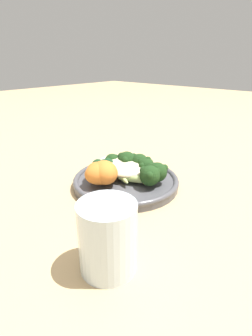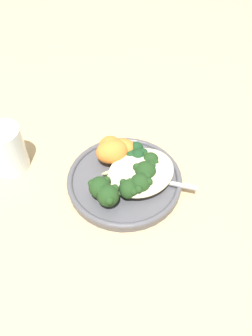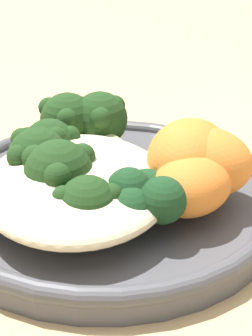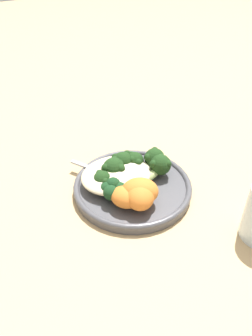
{
  "view_description": "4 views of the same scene",
  "coord_description": "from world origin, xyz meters",
  "px_view_note": "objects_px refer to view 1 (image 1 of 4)",
  "views": [
    {
      "loc": [
        0.34,
        -0.38,
        0.27
      ],
      "look_at": [
        0.0,
        -0.01,
        0.05
      ],
      "focal_mm": 28.0,
      "sensor_mm": 36.0,
      "label": 1
    },
    {
      "loc": [
        0.26,
        0.33,
        0.53
      ],
      "look_at": [
        -0.01,
        0.02,
        0.06
      ],
      "focal_mm": 35.0,
      "sensor_mm": 36.0,
      "label": 2
    },
    {
      "loc": [
        -0.35,
        0.03,
        0.21
      ],
      "look_at": [
        -0.03,
        -0.0,
        0.04
      ],
      "focal_mm": 60.0,
      "sensor_mm": 36.0,
      "label": 3
    },
    {
      "loc": [
        -0.25,
        -0.42,
        0.44
      ],
      "look_at": [
        -0.03,
        0.01,
        0.06
      ],
      "focal_mm": 35.0,
      "sensor_mm": 36.0,
      "label": 4
    }
  ],
  "objects_px": {
    "plate": "(126,181)",
    "sweet_potato_chunk_2": "(100,174)",
    "quinoa_mound": "(124,165)",
    "water_glass": "(108,237)",
    "broccoli_stalk_4": "(126,162)",
    "spoon": "(128,163)",
    "broccoli_stalk_1": "(154,173)",
    "sweet_potato_chunk_1": "(105,172)",
    "broccoli_stalk_2": "(143,168)",
    "broccoli_stalk_0": "(146,176)",
    "broccoli_stalk_3": "(138,164)",
    "sweet_potato_chunk_0": "(97,171)",
    "broccoli_stalk_5": "(114,164)",
    "kale_tuft": "(103,167)"
  },
  "relations": [
    {
      "from": "spoon",
      "to": "water_glass",
      "type": "distance_m",
      "value": 0.32
    },
    {
      "from": "broccoli_stalk_0",
      "to": "broccoli_stalk_4",
      "type": "relative_size",
      "value": 1.2
    },
    {
      "from": "quinoa_mound",
      "to": "sweet_potato_chunk_0",
      "type": "height_order",
      "value": "sweet_potato_chunk_0"
    },
    {
      "from": "broccoli_stalk_4",
      "to": "spoon",
      "type": "bearing_deg",
      "value": 0.58
    },
    {
      "from": "broccoli_stalk_5",
      "to": "sweet_potato_chunk_0",
      "type": "xyz_separation_m",
      "value": [
        0.01,
        -0.06,
        0.0
      ]
    },
    {
      "from": "quinoa_mound",
      "to": "broccoli_stalk_2",
      "type": "xyz_separation_m",
      "value": [
        0.05,
        0.01,
        0.0
      ]
    },
    {
      "from": "broccoli_stalk_1",
      "to": "water_glass",
      "type": "height_order",
      "value": "water_glass"
    },
    {
      "from": "spoon",
      "to": "broccoli_stalk_0",
      "type": "bearing_deg",
      "value": -154.24
    },
    {
      "from": "sweet_potato_chunk_0",
      "to": "sweet_potato_chunk_1",
      "type": "relative_size",
      "value": 0.84
    },
    {
      "from": "broccoli_stalk_3",
      "to": "sweet_potato_chunk_2",
      "type": "bearing_deg",
      "value": 163.93
    },
    {
      "from": "broccoli_stalk_3",
      "to": "spoon",
      "type": "xyz_separation_m",
      "value": [
        -0.05,
        0.02,
        -0.02
      ]
    },
    {
      "from": "broccoli_stalk_4",
      "to": "spoon",
      "type": "height_order",
      "value": "broccoli_stalk_4"
    },
    {
      "from": "plate",
      "to": "kale_tuft",
      "type": "distance_m",
      "value": 0.06
    },
    {
      "from": "broccoli_stalk_3",
      "to": "water_glass",
      "type": "distance_m",
      "value": 0.28
    },
    {
      "from": "sweet_potato_chunk_0",
      "to": "spoon",
      "type": "relative_size",
      "value": 0.59
    },
    {
      "from": "broccoli_stalk_1",
      "to": "plate",
      "type": "bearing_deg",
      "value": 164.24
    },
    {
      "from": "broccoli_stalk_0",
      "to": "broccoli_stalk_2",
      "type": "height_order",
      "value": "broccoli_stalk_0"
    },
    {
      "from": "sweet_potato_chunk_2",
      "to": "broccoli_stalk_4",
      "type": "bearing_deg",
      "value": 93.83
    },
    {
      "from": "water_glass",
      "to": "plate",
      "type": "bearing_deg",
      "value": 126.45
    },
    {
      "from": "plate",
      "to": "sweet_potato_chunk_1",
      "type": "relative_size",
      "value": 3.5
    },
    {
      "from": "broccoli_stalk_4",
      "to": "sweet_potato_chunk_2",
      "type": "xyz_separation_m",
      "value": [
        0.01,
        -0.09,
        0.0
      ]
    },
    {
      "from": "sweet_potato_chunk_1",
      "to": "kale_tuft",
      "type": "relative_size",
      "value": 1.33
    },
    {
      "from": "sweet_potato_chunk_0",
      "to": "broccoli_stalk_5",
      "type": "bearing_deg",
      "value": 96.19
    },
    {
      "from": "broccoli_stalk_1",
      "to": "broccoli_stalk_0",
      "type": "bearing_deg",
      "value": -135.96
    },
    {
      "from": "sweet_potato_chunk_2",
      "to": "water_glass",
      "type": "distance_m",
      "value": 0.22
    },
    {
      "from": "plate",
      "to": "kale_tuft",
      "type": "bearing_deg",
      "value": -156.57
    },
    {
      "from": "broccoli_stalk_3",
      "to": "broccoli_stalk_4",
      "type": "height_order",
      "value": "broccoli_stalk_4"
    },
    {
      "from": "plate",
      "to": "broccoli_stalk_2",
      "type": "xyz_separation_m",
      "value": [
        0.02,
        0.03,
        0.03
      ]
    },
    {
      "from": "plate",
      "to": "broccoli_stalk_4",
      "type": "bearing_deg",
      "value": 129.83
    },
    {
      "from": "spoon",
      "to": "kale_tuft",
      "type": "bearing_deg",
      "value": 142.15
    },
    {
      "from": "plate",
      "to": "sweet_potato_chunk_2",
      "type": "xyz_separation_m",
      "value": [
        -0.02,
        -0.06,
        0.03
      ]
    },
    {
      "from": "quinoa_mound",
      "to": "sweet_potato_chunk_2",
      "type": "distance_m",
      "value": 0.08
    },
    {
      "from": "quinoa_mound",
      "to": "sweet_potato_chunk_2",
      "type": "bearing_deg",
      "value": -84.36
    },
    {
      "from": "broccoli_stalk_0",
      "to": "broccoli_stalk_1",
      "type": "bearing_deg",
      "value": 63.0
    },
    {
      "from": "sweet_potato_chunk_0",
      "to": "kale_tuft",
      "type": "bearing_deg",
      "value": 109.79
    },
    {
      "from": "sweet_potato_chunk_0",
      "to": "sweet_potato_chunk_2",
      "type": "distance_m",
      "value": 0.03
    },
    {
      "from": "broccoli_stalk_5",
      "to": "sweet_potato_chunk_2",
      "type": "bearing_deg",
      "value": 138.43
    },
    {
      "from": "plate",
      "to": "broccoli_stalk_5",
      "type": "distance_m",
      "value": 0.05
    },
    {
      "from": "sweet_potato_chunk_1",
      "to": "broccoli_stalk_4",
      "type": "bearing_deg",
      "value": 97.47
    },
    {
      "from": "broccoli_stalk_0",
      "to": "broccoli_stalk_4",
      "type": "xyz_separation_m",
      "value": [
        -0.08,
        0.03,
        0.0
      ]
    },
    {
      "from": "plate",
      "to": "spoon",
      "type": "distance_m",
      "value": 0.07
    },
    {
      "from": "broccoli_stalk_3",
      "to": "broccoli_stalk_0",
      "type": "bearing_deg",
      "value": -133.04
    },
    {
      "from": "quinoa_mound",
      "to": "water_glass",
      "type": "distance_m",
      "value": 0.28
    },
    {
      "from": "plate",
      "to": "spoon",
      "type": "height_order",
      "value": "spoon"
    },
    {
      "from": "broccoli_stalk_1",
      "to": "spoon",
      "type": "xyz_separation_m",
      "value": [
        -0.1,
        0.03,
        -0.02
      ]
    },
    {
      "from": "water_glass",
      "to": "sweet_potato_chunk_1",
      "type": "bearing_deg",
      "value": 137.31
    },
    {
      "from": "broccoli_stalk_2",
      "to": "spoon",
      "type": "height_order",
      "value": "broccoli_stalk_2"
    },
    {
      "from": "kale_tuft",
      "to": "spoon",
      "type": "bearing_deg",
      "value": 85.99
    },
    {
      "from": "broccoli_stalk_1",
      "to": "sweet_potato_chunk_1",
      "type": "distance_m",
      "value": 0.1
    },
    {
      "from": "broccoli_stalk_3",
      "to": "broccoli_stalk_4",
      "type": "xyz_separation_m",
      "value": [
        -0.02,
        -0.01,
        0.0
      ]
    }
  ]
}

